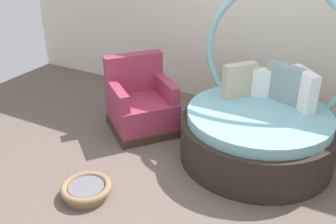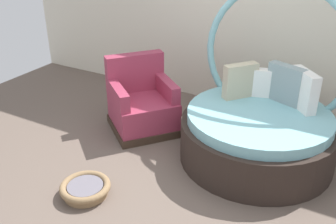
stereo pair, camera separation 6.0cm
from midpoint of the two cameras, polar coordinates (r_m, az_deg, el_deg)
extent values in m
cube|color=#66564C|center=(4.11, 2.51, -10.89)|extent=(8.00, 8.00, 0.02)
cube|color=silver|center=(5.43, 13.41, 14.62)|extent=(8.00, 0.12, 2.84)
cylinder|color=#2D231E|center=(4.51, 12.53, -3.99)|extent=(1.73, 1.73, 0.48)
cylinder|color=#7AB7C1|center=(4.37, 12.91, -0.61)|extent=(1.59, 1.59, 0.12)
torus|color=#7AB7C1|center=(4.59, 15.33, 7.95)|extent=(1.72, 0.08, 1.72)
cube|color=white|center=(4.49, 18.94, 3.24)|extent=(0.38, 0.40, 0.43)
cube|color=gray|center=(4.59, 16.54, 4.10)|extent=(0.45, 0.27, 0.44)
cube|color=white|center=(4.69, 13.27, 4.32)|extent=(0.35, 0.21, 0.33)
cube|color=#BCB293|center=(4.59, 10.18, 4.63)|extent=(0.35, 0.39, 0.41)
cube|color=#38281E|center=(5.09, -4.07, -2.04)|extent=(1.12, 1.12, 0.10)
cube|color=#99334C|center=(4.99, -4.15, 0.17)|extent=(1.07, 1.07, 0.34)
cube|color=#99334C|center=(5.09, -5.43, 5.85)|extent=(0.60, 0.69, 0.50)
cube|color=#99334C|center=(4.79, -7.89, 2.51)|extent=(0.61, 0.53, 0.22)
cube|color=#99334C|center=(4.97, -0.75, 3.69)|extent=(0.61, 0.53, 0.22)
cylinder|color=#8E704C|center=(4.04, -12.37, -11.59)|extent=(0.44, 0.44, 0.06)
torus|color=#8E704C|center=(4.00, -12.46, -10.86)|extent=(0.51, 0.51, 0.07)
cylinder|color=slate|center=(4.01, -12.45, -10.97)|extent=(0.36, 0.36, 0.05)
camera|label=1|loc=(0.03, -90.40, -0.20)|focal=41.16mm
camera|label=2|loc=(0.03, 89.60, 0.20)|focal=41.16mm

